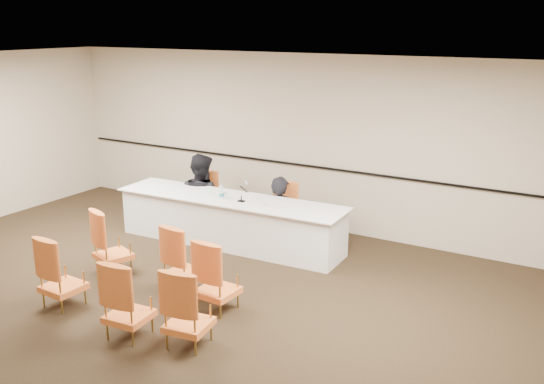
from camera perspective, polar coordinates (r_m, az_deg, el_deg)
The scene contains 20 objects.
floor at distance 7.86m, azimuth -11.45°, elevation -11.06°, with size 10.00×10.00×0.00m, color black.
ceiling at distance 7.05m, azimuth -12.79°, elevation 11.28°, with size 10.00×10.00×0.00m, color silver.
wall_back at distance 10.51m, azimuth 2.82°, elevation 4.75°, with size 10.00×0.04×3.00m, color #BEAD95.
wall_rail at distance 10.56m, azimuth 2.69°, elevation 2.58°, with size 9.80×0.04×0.03m, color black.
panel_table at distance 9.83m, azimuth -3.98°, elevation -2.74°, with size 3.90×0.90×0.78m, color white, non-canonical shape.
panelist_main at distance 10.05m, azimuth 0.76°, elevation -2.98°, with size 0.59×0.39×1.61m, color black.
panelist_main_chair at distance 9.99m, azimuth 0.77°, elevation -1.90°, with size 0.50×0.50×0.95m, color #E85D29, non-canonical shape.
panelist_second at distance 10.79m, azimuth -6.65°, elevation -1.03°, with size 0.86×0.67×1.78m, color black.
panelist_second_chair at distance 10.77m, azimuth -6.66°, elevation -0.69°, with size 0.50×0.50×0.95m, color #E85D29, non-canonical shape.
papers at distance 9.50m, azimuth -2.22°, elevation -0.89°, with size 0.30×0.22×0.00m, color white.
microphone at distance 9.45m, azimuth -2.91°, elevation -0.03°, with size 0.11×0.22×0.31m, color black, non-canonical shape.
water_bottle at distance 9.64m, azimuth -4.79°, elevation 0.03°, with size 0.07×0.07×0.24m, color teal, non-canonical shape.
drinking_glass at distance 9.65m, azimuth -4.39°, elevation -0.36°, with size 0.06×0.06×0.10m, color silver.
coffee_cup at distance 9.18m, azimuth -0.19°, elevation -1.06°, with size 0.08×0.08×0.13m, color white.
aud_chair_front_left at distance 9.00m, azimuth -14.79°, elevation -4.46°, with size 0.50×0.50×0.95m, color #E85D29, non-canonical shape.
aud_chair_front_mid at distance 8.17m, azimuth -8.27°, elevation -6.19°, with size 0.50×0.50×0.95m, color #E85D29, non-canonical shape.
aud_chair_front_right at distance 7.62m, azimuth -5.18°, elevation -7.75°, with size 0.50×0.50×0.95m, color #E85D29, non-canonical shape.
aud_chair_back_left at distance 8.14m, azimuth -19.17°, elevation -7.01°, with size 0.50×0.50×0.95m, color #E85D29, non-canonical shape.
aud_chair_back_mid at distance 7.17m, azimuth -13.40°, elevation -9.68°, with size 0.50×0.50×0.95m, color #E85D29, non-canonical shape.
aud_chair_back_right at distance 6.86m, azimuth -7.90°, elevation -10.61°, with size 0.50×0.50×0.95m, color #E85D29, non-canonical shape.
Camera 1 is at (4.83, -5.12, 3.51)m, focal length 40.00 mm.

